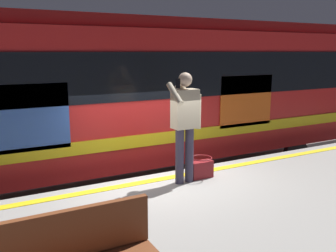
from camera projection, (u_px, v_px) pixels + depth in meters
The scene contains 7 objects.
ground_plane at pixel (153, 234), 6.67m from camera, with size 24.69×24.69×0.00m, color #3D3D3F.
safety_line at pixel (161, 179), 6.19m from camera, with size 15.19×0.16×0.01m, color yellow.
track_rail_near at pixel (123, 201), 7.97m from camera, with size 20.15×0.08×0.16m, color slate.
track_rail_far at pixel (102, 181), 9.21m from camera, with size 20.15×0.08×0.16m, color slate.
train_carriage at pixel (124, 89), 8.29m from camera, with size 13.15×2.92×3.75m.
passenger at pixel (185, 119), 5.85m from camera, with size 0.57×0.55×1.79m.
handbag at pixel (201, 168), 6.24m from camera, with size 0.40×0.36×0.36m.
Camera 1 is at (2.67, 5.55, 3.24)m, focal length 39.49 mm.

